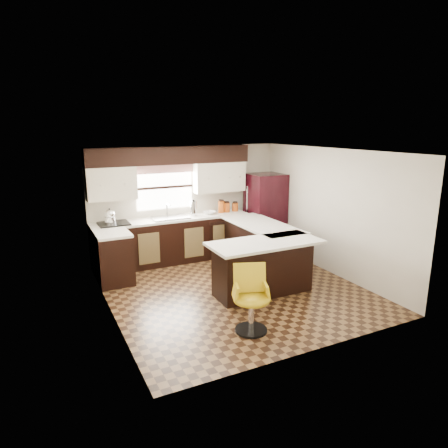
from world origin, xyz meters
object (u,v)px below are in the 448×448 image
peninsula_long (260,249)px  bar_chair (252,300)px  refrigerator (265,213)px  peninsula_return (263,268)px

peninsula_long → bar_chair: (-1.36, -2.04, 0.02)m
refrigerator → bar_chair: refrigerator is taller
peninsula_long → bar_chair: bar_chair is taller
peninsula_long → bar_chair: bearing=-123.7°
refrigerator → bar_chair: size_ratio=1.89×
peninsula_return → bar_chair: bar_chair is taller
peninsula_return → refrigerator: refrigerator is taller
refrigerator → peninsula_return: bearing=-122.6°
peninsula_return → bar_chair: bearing=-128.2°
peninsula_return → refrigerator: size_ratio=0.93×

